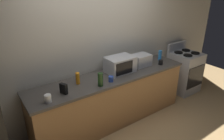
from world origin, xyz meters
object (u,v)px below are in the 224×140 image
at_px(bottle_dish_soap, 78,78).
at_px(mug_black, 161,62).
at_px(toaster_oven, 141,60).
at_px(bottle_wine, 100,80).
at_px(stove_range, 184,72).
at_px(bottle_spray_cleaner, 160,55).
at_px(mug_white, 48,99).
at_px(mug_blue, 111,79).
at_px(microwave, 120,64).
at_px(cordless_phone, 64,89).

height_order(bottle_dish_soap, mug_black, bottle_dish_soap).
xyz_separation_m(toaster_oven, bottle_wine, (-1.05, -0.26, -0.00)).
distance_m(stove_range, bottle_spray_cleaner, 0.96).
bearing_deg(bottle_dish_soap, mug_white, -155.26).
bearing_deg(stove_range, mug_white, -176.47).
height_order(toaster_oven, mug_white, toaster_oven).
height_order(bottle_wine, mug_blue, bottle_wine).
xyz_separation_m(bottle_spray_cleaner, mug_black, (-0.17, -0.18, -0.05)).
height_order(microwave, bottle_spray_cleaner, microwave).
distance_m(stove_range, bottle_wine, 2.42).
bearing_deg(stove_range, toaster_oven, 177.36).
distance_m(stove_range, microwave, 1.89).
xyz_separation_m(cordless_phone, bottle_spray_cleaner, (2.09, 0.15, 0.02)).
relative_size(bottle_dish_soap, mug_white, 1.65).
height_order(microwave, bottle_dish_soap, microwave).
relative_size(bottle_spray_cleaner, bottle_dish_soap, 1.07).
bearing_deg(bottle_dish_soap, mug_black, -6.60).
relative_size(bottle_wine, bottle_dish_soap, 1.14).
bearing_deg(bottle_wine, toaster_oven, 13.85).
height_order(cordless_phone, mug_black, cordless_phone).
bearing_deg(stove_range, cordless_phone, -178.06).
bearing_deg(microwave, bottle_dish_soap, 179.09).
bearing_deg(cordless_phone, stove_range, -20.83).
height_order(toaster_oven, cordless_phone, toaster_oven).
bearing_deg(mug_blue, mug_black, 2.10).
distance_m(bottle_wine, bottle_dish_soap, 0.35).
xyz_separation_m(stove_range, bottle_wine, (-2.35, -0.20, 0.54)).
height_order(bottle_dish_soap, mug_white, bottle_dish_soap).
bearing_deg(bottle_dish_soap, toaster_oven, -0.02).
relative_size(microwave, toaster_oven, 1.41).
relative_size(mug_blue, mug_black, 0.97).
relative_size(cordless_phone, mug_blue, 1.70).
distance_m(bottle_wine, mug_white, 0.80).
bearing_deg(microwave, mug_white, -169.82).
relative_size(toaster_oven, mug_black, 3.74).
xyz_separation_m(toaster_oven, mug_blue, (-0.84, -0.23, -0.06)).
height_order(microwave, bottle_wine, microwave).
bearing_deg(toaster_oven, stove_range, -2.64).
bearing_deg(cordless_phone, bottle_wine, -33.26).
bearing_deg(mug_blue, bottle_spray_cleaner, 9.55).
height_order(stove_range, bottle_wine, bottle_wine).
height_order(bottle_wine, mug_white, bottle_wine).
bearing_deg(cordless_phone, microwave, -15.16).
bearing_deg(bottle_dish_soap, bottle_spray_cleaner, -0.15).
height_order(microwave, mug_black, microwave).
xyz_separation_m(stove_range, mug_black, (-0.97, -0.13, 0.48)).
height_order(stove_range, bottle_dish_soap, same).
bearing_deg(mug_white, mug_black, 1.77).
distance_m(cordless_phone, bottle_wine, 0.55).
height_order(cordless_phone, mug_white, cordless_phone).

